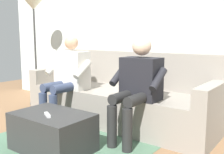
{
  "coord_description": "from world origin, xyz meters",
  "views": [
    {
      "loc": [
        -1.9,
        2.62,
        1.08
      ],
      "look_at": [
        0.0,
        0.06,
        0.6
      ],
      "focal_mm": 42.42,
      "sensor_mm": 36.0,
      "label": 1
    }
  ],
  "objects": [
    {
      "name": "ground_plane",
      "position": [
        0.0,
        0.6,
        0.0
      ],
      "size": [
        8.0,
        8.0,
        0.0
      ],
      "primitive_type": "plane",
      "color": "#846042"
    },
    {
      "name": "couch",
      "position": [
        0.0,
        -0.13,
        0.3
      ],
      "size": [
        2.49,
        0.86,
        0.89
      ],
      "color": "gray",
      "rests_on": "ground"
    },
    {
      "name": "floor_lamp",
      "position": [
        1.59,
        -0.04,
        1.45
      ],
      "size": [
        0.31,
        0.31,
        1.68
      ],
      "color": "#2D2D2D",
      "rests_on": "ground"
    },
    {
      "name": "person_right_seated",
      "position": [
        0.51,
        0.31,
        0.62
      ],
      "size": [
        0.59,
        0.57,
        1.1
      ],
      "color": "beige",
      "rests_on": "ground"
    },
    {
      "name": "floor_rug",
      "position": [
        0.0,
        0.89,
        0.0
      ],
      "size": [
        1.64,
        1.76,
        0.01
      ],
      "primitive_type": "cube",
      "color": "#4C7056",
      "rests_on": "ground"
    },
    {
      "name": "remote_white",
      "position": [
        -0.04,
        1.1,
        0.38
      ],
      "size": [
        0.14,
        0.09,
        0.02
      ],
      "primitive_type": "cube",
      "rotation": [
        0.0,
        0.0,
        5.8
      ],
      "color": "white",
      "rests_on": "coffee_table"
    },
    {
      "name": "person_left_seated",
      "position": [
        -0.51,
        0.29,
        0.62
      ],
      "size": [
        0.55,
        0.58,
        1.09
      ],
      "color": "black",
      "rests_on": "ground"
    },
    {
      "name": "back_wall",
      "position": [
        0.0,
        -0.65,
        1.34
      ],
      "size": [
        5.67,
        0.06,
        2.67
      ],
      "primitive_type": "cube",
      "color": "silver",
      "rests_on": "ground"
    },
    {
      "name": "coffee_table",
      "position": [
        0.0,
        1.01,
        0.18
      ],
      "size": [
        0.75,
        0.51,
        0.37
      ],
      "color": "#2D2D2D",
      "rests_on": "ground"
    }
  ]
}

